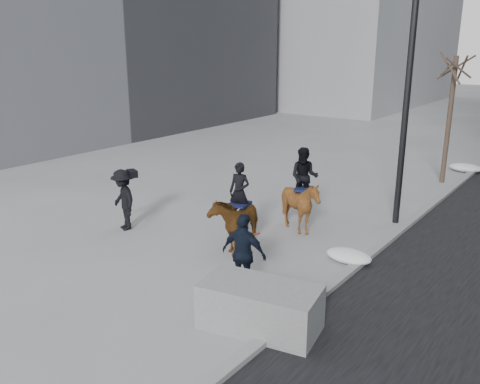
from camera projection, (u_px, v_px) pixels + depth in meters
The scene contains 10 objects.
ground at pixel (211, 262), 12.43m from camera, with size 120.00×120.00×0.00m, color gray.
curb at pixel (451, 189), 18.37m from camera, with size 0.25×90.00×0.12m, color gray.
planter at pixel (260, 307), 9.46m from camera, with size 2.20×1.10×0.88m, color gray.
tree_near at pixel (450, 114), 18.70m from camera, with size 1.20×1.20×5.21m, color #3C3023, non-canonical shape.
mounted_left at pixel (236, 217), 13.12m from camera, with size 1.08×1.84×2.24m.
mounted_right at pixel (301, 199), 14.12m from camera, with size 1.70×1.79×2.41m.
feeder at pixel (244, 254), 10.72m from camera, with size 1.07×0.92×1.75m.
camera_crew at pixel (123, 199), 14.37m from camera, with size 1.29×1.01×1.75m.
lamppost at pixel (410, 49), 13.65m from camera, with size 0.25×1.40×9.09m.
snow_piles at pixel (407, 212), 15.60m from camera, with size 1.30×14.95×0.33m.
Camera 1 is at (7.42, -8.73, 5.19)m, focal length 38.00 mm.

